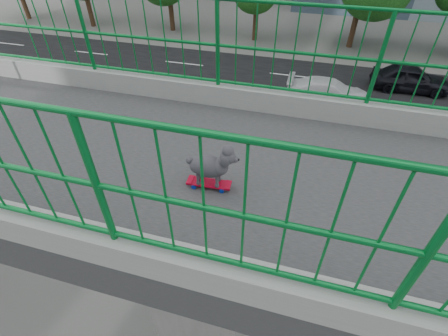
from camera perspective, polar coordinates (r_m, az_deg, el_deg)
road at (r=18.23m, az=9.79°, el=8.70°), size 18.00×90.00×0.02m
footbridge at (r=5.01m, az=-5.50°, el=-14.67°), size 3.00×24.00×7.00m
railing at (r=3.58m, az=-7.47°, el=4.22°), size 3.00×24.00×1.42m
skateboard at (r=3.30m, az=-2.70°, el=-2.78°), size 0.17×0.47×0.06m
poodle at (r=3.13m, az=-2.34°, el=0.57°), size 0.25×0.54×0.45m
car_1 at (r=16.31m, az=-13.67°, el=7.33°), size 1.70×4.86×1.60m
car_3 at (r=20.20m, az=18.32°, el=12.78°), size 2.02×4.96×1.44m
car_4 at (r=23.88m, az=30.43°, el=13.69°), size 1.87×4.65×1.58m
car_5 at (r=14.52m, az=-21.28°, el=0.61°), size 1.54×4.42×1.46m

